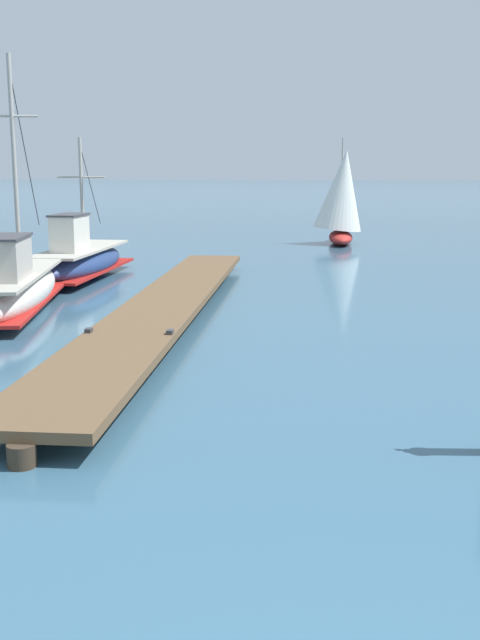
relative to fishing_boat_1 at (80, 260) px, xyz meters
The scene contains 4 objects.
floating_dock 7.51m from the fishing_boat_1, 56.65° to the right, with size 2.06×19.27×0.53m.
fishing_boat_1 is the anchor object (origin of this frame).
fishing_boat_2 5.91m from the fishing_boat_1, 87.47° to the right, with size 2.60×7.00×6.32m.
distant_sailboat 15.27m from the fishing_boat_1, 55.13° to the left, with size 2.64×4.50×4.91m.
Camera 1 is at (-0.50, -2.57, 3.64)m, focal length 43.39 mm.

